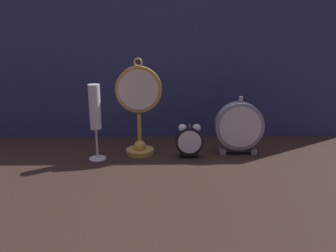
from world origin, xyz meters
name	(u,v)px	position (x,y,z in m)	size (l,w,h in m)	color
ground_plane	(168,167)	(0.00, 0.00, 0.00)	(4.00, 4.00, 0.00)	black
fabric_backdrop_drape	(167,58)	(0.00, 0.33, 0.31)	(1.43, 0.01, 0.62)	navy
pocket_watch_on_stand	(139,109)	(-0.10, 0.13, 0.16)	(0.16, 0.10, 0.33)	gold
alarm_clock_twin_bell	(189,139)	(0.07, 0.09, 0.07)	(0.10, 0.03, 0.12)	black
mantel_clock_silver	(239,126)	(0.24, 0.12, 0.10)	(0.17, 0.04, 0.20)	gray
champagne_flute	(95,113)	(-0.24, 0.08, 0.16)	(0.06, 0.06, 0.25)	silver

